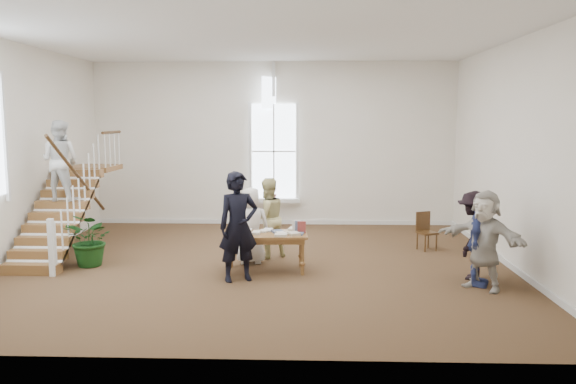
{
  "coord_description": "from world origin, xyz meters",
  "views": [
    {
      "loc": [
        0.94,
        -11.08,
        2.96
      ],
      "look_at": [
        0.54,
        0.4,
        1.45
      ],
      "focal_mm": 35.0,
      "sensor_mm": 36.0,
      "label": 1
    }
  ],
  "objects_px": {
    "police_officer": "(238,227)",
    "woman_cluster_a": "(478,242)",
    "person_yellow": "(267,218)",
    "woman_cluster_c": "(484,240)",
    "floor_plant": "(91,239)",
    "side_chair": "(425,229)",
    "library_table": "(266,237)",
    "woman_cluster_b": "(473,235)",
    "elderly_woman": "(251,225)"
  },
  "relations": [
    {
      "from": "library_table",
      "to": "police_officer",
      "type": "distance_m",
      "value": 0.87
    },
    {
      "from": "police_officer",
      "to": "woman_cluster_b",
      "type": "bearing_deg",
      "value": -19.03
    },
    {
      "from": "library_table",
      "to": "woman_cluster_b",
      "type": "bearing_deg",
      "value": -9.09
    },
    {
      "from": "library_table",
      "to": "woman_cluster_b",
      "type": "relative_size",
      "value": 1.0
    },
    {
      "from": "woman_cluster_c",
      "to": "side_chair",
      "type": "relative_size",
      "value": 2.03
    },
    {
      "from": "woman_cluster_a",
      "to": "floor_plant",
      "type": "relative_size",
      "value": 1.45
    },
    {
      "from": "woman_cluster_a",
      "to": "woman_cluster_b",
      "type": "distance_m",
      "value": 0.45
    },
    {
      "from": "elderly_woman",
      "to": "woman_cluster_b",
      "type": "distance_m",
      "value": 4.33
    },
    {
      "from": "woman_cluster_c",
      "to": "woman_cluster_a",
      "type": "bearing_deg",
      "value": 144.93
    },
    {
      "from": "person_yellow",
      "to": "elderly_woman",
      "type": "bearing_deg",
      "value": 27.19
    },
    {
      "from": "woman_cluster_a",
      "to": "person_yellow",
      "type": "bearing_deg",
      "value": 86.42
    },
    {
      "from": "woman_cluster_a",
      "to": "side_chair",
      "type": "relative_size",
      "value": 1.83
    },
    {
      "from": "person_yellow",
      "to": "woman_cluster_b",
      "type": "bearing_deg",
      "value": 127.56
    },
    {
      "from": "library_table",
      "to": "floor_plant",
      "type": "relative_size",
      "value": 1.51
    },
    {
      "from": "person_yellow",
      "to": "police_officer",
      "type": "bearing_deg",
      "value": 45.28
    },
    {
      "from": "woman_cluster_b",
      "to": "side_chair",
      "type": "distance_m",
      "value": 2.37
    },
    {
      "from": "police_officer",
      "to": "woman_cluster_a",
      "type": "relative_size",
      "value": 1.28
    },
    {
      "from": "library_table",
      "to": "person_yellow",
      "type": "height_order",
      "value": "person_yellow"
    },
    {
      "from": "library_table",
      "to": "police_officer",
      "type": "xyz_separation_m",
      "value": [
        -0.46,
        -0.65,
        0.34
      ]
    },
    {
      "from": "floor_plant",
      "to": "side_chair",
      "type": "bearing_deg",
      "value": 13.51
    },
    {
      "from": "woman_cluster_b",
      "to": "police_officer",
      "type": "bearing_deg",
      "value": -59.35
    },
    {
      "from": "police_officer",
      "to": "person_yellow",
      "type": "xyz_separation_m",
      "value": [
        0.4,
        1.75,
        -0.15
      ]
    },
    {
      "from": "woman_cluster_a",
      "to": "woman_cluster_b",
      "type": "xyz_separation_m",
      "value": [
        0.03,
        0.45,
        0.03
      ]
    },
    {
      "from": "woman_cluster_a",
      "to": "floor_plant",
      "type": "distance_m",
      "value": 7.45
    },
    {
      "from": "police_officer",
      "to": "side_chair",
      "type": "xyz_separation_m",
      "value": [
        3.93,
        2.59,
        -0.54
      ]
    },
    {
      "from": "police_officer",
      "to": "person_yellow",
      "type": "relative_size",
      "value": 1.18
    },
    {
      "from": "person_yellow",
      "to": "floor_plant",
      "type": "bearing_deg",
      "value": -18.23
    },
    {
      "from": "woman_cluster_b",
      "to": "floor_plant",
      "type": "xyz_separation_m",
      "value": [
        -7.4,
        0.63,
        -0.28
      ]
    },
    {
      "from": "library_table",
      "to": "person_yellow",
      "type": "distance_m",
      "value": 1.12
    },
    {
      "from": "library_table",
      "to": "woman_cluster_a",
      "type": "relative_size",
      "value": 1.04
    },
    {
      "from": "library_table",
      "to": "woman_cluster_a",
      "type": "distance_m",
      "value": 3.91
    },
    {
      "from": "police_officer",
      "to": "woman_cluster_c",
      "type": "xyz_separation_m",
      "value": [
        4.32,
        -0.37,
        -0.13
      ]
    },
    {
      "from": "woman_cluster_b",
      "to": "woman_cluster_c",
      "type": "height_order",
      "value": "woman_cluster_c"
    },
    {
      "from": "person_yellow",
      "to": "floor_plant",
      "type": "distance_m",
      "value": 3.6
    },
    {
      "from": "person_yellow",
      "to": "woman_cluster_c",
      "type": "height_order",
      "value": "woman_cluster_c"
    },
    {
      "from": "police_officer",
      "to": "elderly_woman",
      "type": "bearing_deg",
      "value": 62.71
    },
    {
      "from": "woman_cluster_a",
      "to": "floor_plant",
      "type": "xyz_separation_m",
      "value": [
        -7.37,
        1.08,
        -0.24
      ]
    },
    {
      "from": "floor_plant",
      "to": "person_yellow",
      "type": "bearing_deg",
      "value": 13.61
    },
    {
      "from": "floor_plant",
      "to": "elderly_woman",
      "type": "bearing_deg",
      "value": 6.16
    },
    {
      "from": "floor_plant",
      "to": "side_chair",
      "type": "distance_m",
      "value": 7.21
    },
    {
      "from": "floor_plant",
      "to": "side_chair",
      "type": "relative_size",
      "value": 1.27
    },
    {
      "from": "woman_cluster_b",
      "to": "floor_plant",
      "type": "relative_size",
      "value": 1.51
    },
    {
      "from": "police_officer",
      "to": "side_chair",
      "type": "distance_m",
      "value": 4.74
    },
    {
      "from": "elderly_woman",
      "to": "floor_plant",
      "type": "distance_m",
      "value": 3.21
    },
    {
      "from": "person_yellow",
      "to": "woman_cluster_b",
      "type": "relative_size",
      "value": 1.04
    },
    {
      "from": "library_table",
      "to": "floor_plant",
      "type": "xyz_separation_m",
      "value": [
        -3.54,
        0.25,
        -0.12
      ]
    },
    {
      "from": "elderly_woman",
      "to": "woman_cluster_c",
      "type": "xyz_separation_m",
      "value": [
        4.22,
        -1.62,
        0.08
      ]
    },
    {
      "from": "floor_plant",
      "to": "library_table",
      "type": "bearing_deg",
      "value": -4.1
    },
    {
      "from": "woman_cluster_c",
      "to": "library_table",
      "type": "bearing_deg",
      "value": -149.83
    },
    {
      "from": "person_yellow",
      "to": "floor_plant",
      "type": "relative_size",
      "value": 1.57
    }
  ]
}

